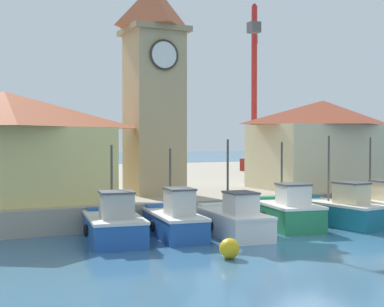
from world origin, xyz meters
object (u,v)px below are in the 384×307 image
at_px(fishing_boat_left_inner, 233,220).
at_px(fishing_boat_mid_left, 287,212).
at_px(fishing_boat_left_outer, 174,220).
at_px(mooring_buoy, 229,248).
at_px(fishing_boat_center, 339,210).
at_px(warehouse_right, 323,143).
at_px(clock_tower, 154,82).
at_px(fishing_boat_far_left, 114,224).
at_px(port_crane_near, 254,107).
at_px(warehouse_left, 5,146).
at_px(fishing_boat_mid_right, 378,208).

bearing_deg(fishing_boat_left_inner, fishing_boat_mid_left, 11.43).
bearing_deg(fishing_boat_left_outer, mooring_buoy, -89.79).
relative_size(fishing_boat_left_outer, mooring_buoy, 6.59).
distance_m(fishing_boat_center, warehouse_right, 8.54).
bearing_deg(fishing_boat_mid_left, clock_tower, 118.32).
bearing_deg(fishing_boat_far_left, fishing_boat_left_outer, -0.48).
bearing_deg(fishing_boat_mid_left, fishing_boat_far_left, 178.06).
bearing_deg(fishing_boat_far_left, mooring_buoy, -60.21).
bearing_deg(port_crane_near, clock_tower, -136.57).
relative_size(port_crane_near, mooring_buoy, 22.00).
xyz_separation_m(warehouse_left, port_crane_near, (24.93, 16.63, 3.44)).
height_order(fishing_boat_left_outer, port_crane_near, port_crane_near).
height_order(fishing_boat_left_outer, warehouse_right, warehouse_right).
bearing_deg(fishing_boat_far_left, warehouse_right, 20.28).
height_order(fishing_boat_left_outer, mooring_buoy, fishing_boat_left_outer).
height_order(fishing_boat_far_left, fishing_boat_mid_left, fishing_boat_mid_left).
height_order(fishing_boat_left_outer, clock_tower, clock_tower).
distance_m(warehouse_left, port_crane_near, 30.17).
height_order(fishing_boat_mid_left, warehouse_left, warehouse_left).
distance_m(fishing_boat_mid_left, warehouse_right, 9.98).
distance_m(fishing_boat_mid_right, port_crane_near, 25.95).
distance_m(fishing_boat_left_inner, fishing_boat_center, 6.14).
bearing_deg(port_crane_near, fishing_boat_mid_right, -108.00).
bearing_deg(fishing_boat_left_outer, fishing_boat_mid_left, -2.64).
distance_m(fishing_boat_left_outer, fishing_boat_mid_right, 10.94).
bearing_deg(warehouse_right, fishing_boat_center, -123.97).
xyz_separation_m(fishing_boat_left_inner, port_crane_near, (16.23, 23.84, 6.70)).
height_order(fishing_boat_center, clock_tower, clock_tower).
height_order(fishing_boat_mid_right, warehouse_right, warehouse_right).
relative_size(fishing_boat_left_outer, port_crane_near, 0.30).
bearing_deg(warehouse_left, port_crane_near, 33.70).
xyz_separation_m(fishing_boat_center, fishing_boat_mid_right, (2.34, -0.24, 0.03)).
relative_size(fishing_boat_left_outer, clock_tower, 0.36).
xyz_separation_m(clock_tower, mooring_buoy, (-1.83, -11.78, -7.14)).
bearing_deg(fishing_boat_mid_left, fishing_boat_center, -9.22).
distance_m(fishing_boat_far_left, fishing_boat_center, 11.32).
distance_m(fishing_boat_center, mooring_buoy, 9.47).
bearing_deg(clock_tower, mooring_buoy, -98.82).
relative_size(fishing_boat_mid_right, clock_tower, 0.34).
height_order(fishing_boat_far_left, fishing_boat_left_inner, fishing_boat_left_inner).
bearing_deg(clock_tower, fishing_boat_center, -48.97).
relative_size(fishing_boat_mid_right, warehouse_right, 0.52).
height_order(fishing_boat_left_inner, warehouse_left, warehouse_left).
bearing_deg(fishing_boat_center, mooring_buoy, -154.55).
bearing_deg(fishing_boat_far_left, fishing_boat_mid_left, -1.94).
height_order(fishing_boat_mid_left, warehouse_right, warehouse_right).
relative_size(fishing_boat_left_inner, fishing_boat_mid_left, 1.06).
bearing_deg(mooring_buoy, warehouse_right, 39.32).
distance_m(fishing_boat_center, clock_tower, 12.26).
xyz_separation_m(fishing_boat_mid_right, port_crane_near, (7.76, 23.86, 6.61)).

